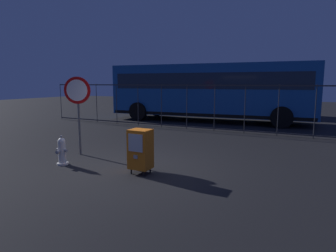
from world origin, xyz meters
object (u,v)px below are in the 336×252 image
Objects in this scene: bus_near at (210,89)px; bus_far at (218,88)px; fire_hydrant at (62,151)px; stop_sign at (78,99)px; newspaper_box_primary at (140,149)px.

bus_far is at bearing 97.19° from bus_near.
fire_hydrant is at bearing -87.22° from bus_far.
bus_near is (0.94, 8.80, 0.11)m from stop_sign.
newspaper_box_primary is 14.25m from bus_far.
bus_far is (0.02, 13.27, 0.11)m from stop_sign.
fire_hydrant is at bearing -172.66° from newspaper_box_primary.
stop_sign reaches higher than fire_hydrant.
fire_hydrant is 0.07× the size of bus_far.
bus_far is at bearing 89.90° from stop_sign.
stop_sign is at bearing 163.99° from newspaper_box_primary.
newspaper_box_primary is 2.80m from stop_sign.
fire_hydrant is 1.64m from stop_sign.
stop_sign is 13.27m from bus_far.
newspaper_box_primary is at bearing -16.01° from stop_sign.
stop_sign is (-0.35, 1.00, 1.25)m from fire_hydrant.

